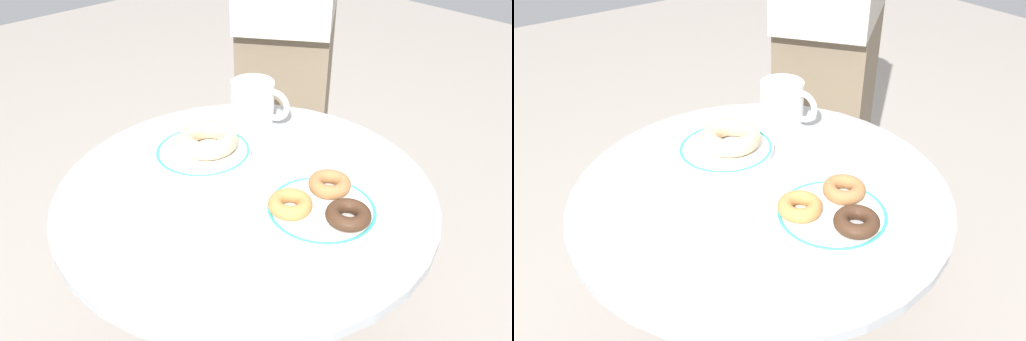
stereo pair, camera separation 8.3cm
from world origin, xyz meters
TOP-DOWN VIEW (x-y plane):
  - cafe_table at (0.00, 0.00)m, footprint 0.64×0.64m
  - plate_left at (-0.13, 0.01)m, footprint 0.18×0.18m
  - plate_right at (0.13, 0.04)m, footprint 0.18×0.18m
  - donut_glazed at (-0.13, 0.02)m, footprint 0.16×0.16m
  - donut_chocolate at (0.18, 0.04)m, footprint 0.10×0.10m
  - donut_cinnamon at (0.11, 0.09)m, footprint 0.09×0.09m
  - donut_old_fashioned at (0.10, 0.00)m, footprint 0.07×0.07m
  - paper_napkin at (0.02, -0.13)m, footprint 0.14×0.14m
  - coffee_mug at (-0.16, 0.18)m, footprint 0.13×0.09m
  - person_figure at (-0.35, 0.47)m, footprint 0.41×0.44m

SIDE VIEW (x-z plane):
  - cafe_table at x=0.00m, z-range 0.14..0.85m
  - paper_napkin at x=0.02m, z-range 0.71..0.72m
  - plate_right at x=0.13m, z-range 0.71..0.72m
  - plate_left at x=-0.13m, z-range 0.71..0.72m
  - donut_chocolate at x=0.18m, z-range 0.72..0.75m
  - donut_cinnamon at x=0.11m, z-range 0.72..0.75m
  - donut_old_fashioned at x=0.10m, z-range 0.72..0.75m
  - donut_glazed at x=-0.13m, z-range 0.72..0.76m
  - coffee_mug at x=-0.16m, z-range 0.71..0.80m
  - person_figure at x=-0.35m, z-range -0.01..1.60m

